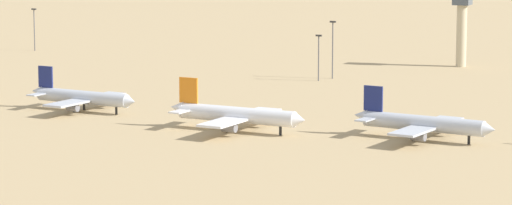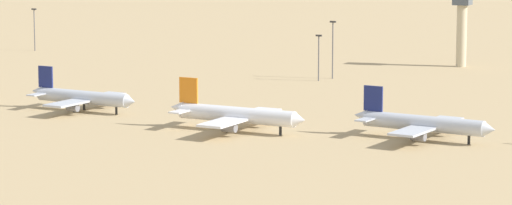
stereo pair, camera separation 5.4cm
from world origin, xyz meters
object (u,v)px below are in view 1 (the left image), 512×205
parked_jet_orange_3 (236,115)px  control_tower (462,19)px  parked_jet_navy_2 (82,97)px  light_pole_west (319,54)px  light_pole_mid (333,46)px  parked_jet_navy_4 (422,123)px  light_pole_east (34,26)px

parked_jet_orange_3 → control_tower: 138.02m
parked_jet_navy_2 → light_pole_west: (31.77, 76.04, 4.42)m
light_pole_mid → parked_jet_navy_4: bearing=-58.3°
control_tower → parked_jet_navy_2: bearing=-115.4°
parked_jet_orange_3 → light_pole_west: 88.12m
parked_jet_navy_4 → light_pole_west: (-55.26, 80.23, 4.28)m
parked_jet_navy_2 → parked_jet_navy_4: size_ratio=0.96×
light_pole_mid → light_pole_east: (-121.50, 27.59, -1.04)m
parked_jet_navy_2 → control_tower: (59.88, 126.13, 11.56)m
light_pole_west → light_pole_east: (-119.69, 34.03, 0.77)m
light_pole_mid → light_pole_east: size_ratio=1.14×
parked_jet_orange_3 → control_tower: bearing=88.1°
parked_jet_navy_4 → light_pole_mid: light_pole_mid is taller
parked_jet_navy_2 → parked_jet_navy_4: bearing=2.8°
parked_jet_navy_2 → light_pole_east: size_ratio=2.12×
control_tower → light_pole_east: (-147.80, -16.06, -6.37)m
parked_jet_navy_2 → control_tower: size_ratio=1.27×
parked_jet_orange_3 → light_pole_west: light_pole_west is taller
light_pole_mid → light_pole_west: bearing=-105.7°
parked_jet_navy_4 → control_tower: bearing=108.7°
parked_jet_orange_3 → parked_jet_navy_4: 41.20m
light_pole_mid → light_pole_east: 124.60m
parked_jet_navy_4 → control_tower: (-27.15, 130.31, 11.42)m
parked_jet_navy_2 → light_pole_east: (-87.93, 110.07, 5.19)m
parked_jet_orange_3 → parked_jet_navy_2: bearing=170.6°
parked_jet_navy_4 → light_pole_west: light_pole_west is taller
control_tower → parked_jet_orange_3: bearing=-95.6°
parked_jet_navy_4 → light_pole_mid: 102.00m
control_tower → light_pole_west: (-28.11, -50.08, -7.14)m
parked_jet_navy_2 → light_pole_mid: (33.58, 82.48, 6.23)m
parked_jet_orange_3 → control_tower: (13.52, 136.89, 11.27)m
parked_jet_navy_2 → light_pole_mid: size_ratio=1.87×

